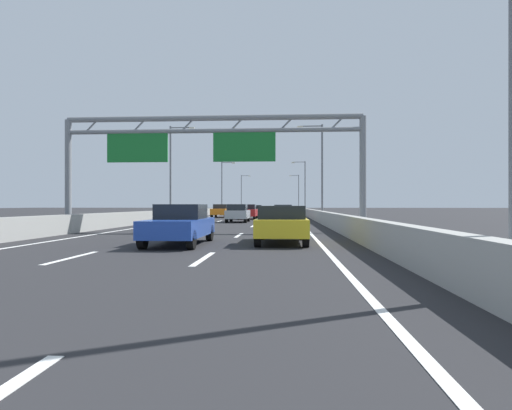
% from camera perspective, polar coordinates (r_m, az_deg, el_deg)
% --- Properties ---
extents(ground_plane, '(260.00, 260.00, 0.00)m').
position_cam_1_polar(ground_plane, '(99.08, 1.46, -0.83)').
color(ground_plane, '#262628').
extents(lane_dash_left_1, '(0.16, 3.00, 0.01)m').
position_cam_1_polar(lane_dash_left_1, '(12.93, -22.84, -6.33)').
color(lane_dash_left_1, white).
rests_on(lane_dash_left_1, ground_plane).
extents(lane_dash_left_2, '(0.16, 3.00, 0.01)m').
position_cam_1_polar(lane_dash_left_2, '(21.33, -11.93, -3.84)').
color(lane_dash_left_2, white).
rests_on(lane_dash_left_2, ground_plane).
extents(lane_dash_left_3, '(0.16, 3.00, 0.01)m').
position_cam_1_polar(lane_dash_left_3, '(30.08, -7.29, -2.72)').
color(lane_dash_left_3, white).
rests_on(lane_dash_left_3, ground_plane).
extents(lane_dash_left_4, '(0.16, 3.00, 0.01)m').
position_cam_1_polar(lane_dash_left_4, '(38.95, -4.75, -2.10)').
color(lane_dash_left_4, white).
rests_on(lane_dash_left_4, ground_plane).
extents(lane_dash_left_5, '(0.16, 3.00, 0.01)m').
position_cam_1_polar(lane_dash_left_5, '(47.86, -3.16, -1.71)').
color(lane_dash_left_5, white).
rests_on(lane_dash_left_5, ground_plane).
extents(lane_dash_left_6, '(0.16, 3.00, 0.01)m').
position_cam_1_polar(lane_dash_left_6, '(56.80, -2.07, -1.44)').
color(lane_dash_left_6, white).
rests_on(lane_dash_left_6, ground_plane).
extents(lane_dash_left_7, '(0.16, 3.00, 0.01)m').
position_cam_1_polar(lane_dash_left_7, '(65.76, -1.27, -1.25)').
color(lane_dash_left_7, white).
rests_on(lane_dash_left_7, ground_plane).
extents(lane_dash_left_8, '(0.16, 3.00, 0.01)m').
position_cam_1_polar(lane_dash_left_8, '(74.73, -0.67, -1.10)').
color(lane_dash_left_8, white).
rests_on(lane_dash_left_8, ground_plane).
extents(lane_dash_left_9, '(0.16, 3.00, 0.01)m').
position_cam_1_polar(lane_dash_left_9, '(83.70, -0.20, -0.98)').
color(lane_dash_left_9, white).
rests_on(lane_dash_left_9, ground_plane).
extents(lane_dash_left_10, '(0.16, 3.00, 0.01)m').
position_cam_1_polar(lane_dash_left_10, '(92.68, 0.19, -0.88)').
color(lane_dash_left_10, white).
rests_on(lane_dash_left_10, ground_plane).
extents(lane_dash_left_11, '(0.16, 3.00, 0.01)m').
position_cam_1_polar(lane_dash_left_11, '(101.66, 0.50, -0.81)').
color(lane_dash_left_11, white).
rests_on(lane_dash_left_11, ground_plane).
extents(lane_dash_left_12, '(0.16, 3.00, 0.01)m').
position_cam_1_polar(lane_dash_left_12, '(110.65, 0.76, -0.74)').
color(lane_dash_left_12, white).
rests_on(lane_dash_left_12, ground_plane).
extents(lane_dash_left_13, '(0.16, 3.00, 0.01)m').
position_cam_1_polar(lane_dash_left_13, '(119.64, 0.99, -0.69)').
color(lane_dash_left_13, white).
rests_on(lane_dash_left_13, ground_plane).
extents(lane_dash_left_14, '(0.16, 3.00, 0.01)m').
position_cam_1_polar(lane_dash_left_14, '(128.63, 1.18, -0.64)').
color(lane_dash_left_14, white).
rests_on(lane_dash_left_14, ground_plane).
extents(lane_dash_left_15, '(0.16, 3.00, 0.01)m').
position_cam_1_polar(lane_dash_left_15, '(137.62, 1.35, -0.60)').
color(lane_dash_left_15, white).
rests_on(lane_dash_left_15, ground_plane).
extents(lane_dash_left_16, '(0.16, 3.00, 0.01)m').
position_cam_1_polar(lane_dash_left_16, '(146.61, 1.50, -0.56)').
color(lane_dash_left_16, white).
rests_on(lane_dash_left_16, ground_plane).
extents(lane_dash_left_17, '(0.16, 3.00, 0.01)m').
position_cam_1_polar(lane_dash_left_17, '(155.60, 1.63, -0.53)').
color(lane_dash_left_17, white).
rests_on(lane_dash_left_17, ground_plane).
extents(lane_dash_right_1, '(0.16, 3.00, 0.01)m').
position_cam_1_polar(lane_dash_right_1, '(11.78, -6.85, -6.96)').
color(lane_dash_right_1, white).
rests_on(lane_dash_right_1, ground_plane).
extents(lane_dash_right_2, '(0.16, 3.00, 0.01)m').
position_cam_1_polar(lane_dash_right_2, '(20.65, -2.25, -3.96)').
color(lane_dash_right_2, white).
rests_on(lane_dash_right_2, ground_plane).
extents(lane_dash_right_3, '(0.16, 3.00, 0.01)m').
position_cam_1_polar(lane_dash_right_3, '(29.60, -0.43, -2.76)').
color(lane_dash_right_3, white).
rests_on(lane_dash_right_3, ground_plane).
extents(lane_dash_right_4, '(0.16, 3.00, 0.01)m').
position_cam_1_polar(lane_dash_right_4, '(38.58, 0.55, -2.12)').
color(lane_dash_right_4, white).
rests_on(lane_dash_right_4, ground_plane).
extents(lane_dash_right_5, '(0.16, 3.00, 0.01)m').
position_cam_1_polar(lane_dash_right_5, '(47.56, 1.15, -1.72)').
color(lane_dash_right_5, white).
rests_on(lane_dash_right_5, ground_plane).
extents(lane_dash_right_6, '(0.16, 3.00, 0.01)m').
position_cam_1_polar(lane_dash_right_6, '(56.55, 1.56, -1.45)').
color(lane_dash_right_6, white).
rests_on(lane_dash_right_6, ground_plane).
extents(lane_dash_right_7, '(0.16, 3.00, 0.01)m').
position_cam_1_polar(lane_dash_right_7, '(65.54, 1.86, -1.25)').
color(lane_dash_right_7, white).
rests_on(lane_dash_right_7, ground_plane).
extents(lane_dash_right_8, '(0.16, 3.00, 0.01)m').
position_cam_1_polar(lane_dash_right_8, '(74.54, 2.09, -1.10)').
color(lane_dash_right_8, white).
rests_on(lane_dash_right_8, ground_plane).
extents(lane_dash_right_9, '(0.16, 3.00, 0.01)m').
position_cam_1_polar(lane_dash_right_9, '(83.53, 2.27, -0.98)').
color(lane_dash_right_9, white).
rests_on(lane_dash_right_9, ground_plane).
extents(lane_dash_right_10, '(0.16, 3.00, 0.01)m').
position_cam_1_polar(lane_dash_right_10, '(92.53, 2.41, -0.89)').
color(lane_dash_right_10, white).
rests_on(lane_dash_right_10, ground_plane).
extents(lane_dash_right_11, '(0.16, 3.00, 0.01)m').
position_cam_1_polar(lane_dash_right_11, '(101.52, 2.53, -0.81)').
color(lane_dash_right_11, white).
rests_on(lane_dash_right_11, ground_plane).
extents(lane_dash_right_12, '(0.16, 3.00, 0.01)m').
position_cam_1_polar(lane_dash_right_12, '(110.52, 2.63, -0.74)').
color(lane_dash_right_12, white).
rests_on(lane_dash_right_12, ground_plane).
extents(lane_dash_right_13, '(0.16, 3.00, 0.01)m').
position_cam_1_polar(lane_dash_right_13, '(119.52, 2.71, -0.69)').
color(lane_dash_right_13, white).
rests_on(lane_dash_right_13, ground_plane).
extents(lane_dash_right_14, '(0.16, 3.00, 0.01)m').
position_cam_1_polar(lane_dash_right_14, '(128.52, 2.78, -0.64)').
color(lane_dash_right_14, white).
rests_on(lane_dash_right_14, ground_plane).
extents(lane_dash_right_15, '(0.16, 3.00, 0.01)m').
position_cam_1_polar(lane_dash_right_15, '(137.52, 2.85, -0.60)').
color(lane_dash_right_15, white).
rests_on(lane_dash_right_15, ground_plane).
extents(lane_dash_right_16, '(0.16, 3.00, 0.01)m').
position_cam_1_polar(lane_dash_right_16, '(146.51, 2.90, -0.56)').
color(lane_dash_right_16, white).
rests_on(lane_dash_right_16, ground_plane).
extents(lane_dash_right_17, '(0.16, 3.00, 0.01)m').
position_cam_1_polar(lane_dash_right_17, '(155.51, 2.95, -0.53)').
color(lane_dash_right_17, white).
rests_on(lane_dash_right_17, ground_plane).
extents(edge_line_left, '(0.16, 176.00, 0.01)m').
position_cam_1_polar(edge_line_left, '(87.49, -2.29, -0.94)').
color(edge_line_left, white).
rests_on(edge_line_left, ground_plane).
extents(edge_line_right, '(0.16, 176.00, 0.01)m').
position_cam_1_polar(edge_line_right, '(87.01, 4.60, -0.94)').
color(edge_line_right, white).
rests_on(edge_line_right, ground_plane).
extents(barrier_left, '(0.45, 220.00, 0.95)m').
position_cam_1_polar(barrier_left, '(109.53, -1.94, -0.50)').
color(barrier_left, '#9E9E99').
rests_on(barrier_left, ground_plane).
extents(barrier_right, '(0.45, 220.00, 0.95)m').
position_cam_1_polar(barrier_right, '(109.04, 5.29, -0.51)').
color(barrier_right, '#9E9E99').
rests_on(barrier_right, ground_plane).
extents(sign_gantry, '(16.63, 0.36, 6.36)m').
position_cam_1_polar(sign_gantry, '(24.34, -6.36, 8.01)').
color(sign_gantry, gray).
rests_on(sign_gantry, ground_plane).
extents(streetlamp_left_mid, '(2.58, 0.28, 9.50)m').
position_cam_1_polar(streetlamp_left_mid, '(45.70, -10.78, 4.97)').
color(streetlamp_left_mid, slate).
rests_on(streetlamp_left_mid, ground_plane).
extents(streetlamp_right_mid, '(2.58, 0.28, 9.50)m').
position_cam_1_polar(streetlamp_right_mid, '(44.39, 8.30, 5.12)').
color(streetlamp_right_mid, slate).
rests_on(streetlamp_right_mid, ground_plane).
extents(streetlamp_left_far, '(2.58, 0.28, 9.50)m').
position_cam_1_polar(streetlamp_left_far, '(81.68, -4.30, 2.78)').
color(streetlamp_left_far, slate).
rests_on(streetlamp_left_far, ground_plane).
extents(streetlamp_right_far, '(2.58, 0.28, 9.50)m').
position_cam_1_polar(streetlamp_right_far, '(80.95, 6.24, 2.80)').
color(streetlamp_right_far, slate).
rests_on(streetlamp_right_far, ground_plane).
extents(streetlamp_left_distant, '(2.58, 0.28, 9.50)m').
position_cam_1_polar(streetlamp_left_distant, '(118.10, -1.81, 1.92)').
color(streetlamp_left_distant, slate).
rests_on(streetlamp_left_distant, ground_plane).
extents(streetlamp_right_distant, '(2.58, 0.28, 9.50)m').
position_cam_1_polar(streetlamp_right_distant, '(117.60, 5.46, 1.93)').
color(streetlamp_right_distant, slate).
rests_on(streetlamp_right_distant, ground_plane).
extents(orange_car, '(1.75, 4.14, 1.52)m').
position_cam_1_polar(orange_car, '(50.91, -4.65, -0.74)').
color(orange_car, orange).
rests_on(orange_car, ground_plane).
extents(yellow_car, '(1.85, 4.32, 1.40)m').
position_cam_1_polar(yellow_car, '(16.34, 3.38, -2.47)').
color(yellow_car, yellow).
rests_on(yellow_car, ground_plane).
extents(silver_car, '(1.74, 4.12, 1.50)m').
position_cam_1_polar(silver_car, '(36.45, -2.38, -1.05)').
color(silver_car, '#A8ADB2').
rests_on(silver_car, ground_plane).
extents(red_car, '(1.84, 4.64, 1.50)m').
position_cam_1_polar(red_car, '(44.68, -1.10, -0.85)').
color(red_car, red).
rests_on(red_car, ground_plane).
extents(blue_car, '(1.82, 4.53, 1.46)m').
position_cam_1_polar(blue_car, '(16.11, -9.86, -2.48)').
color(blue_car, '#2347AD').
rests_on(blue_car, ground_plane).
extents(white_car, '(1.71, 4.34, 1.46)m').
position_cam_1_polar(white_car, '(38.83, 3.55, -1.02)').
color(white_car, silver).
rests_on(white_car, ground_plane).
extents(black_car, '(1.85, 4.28, 1.42)m').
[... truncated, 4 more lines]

